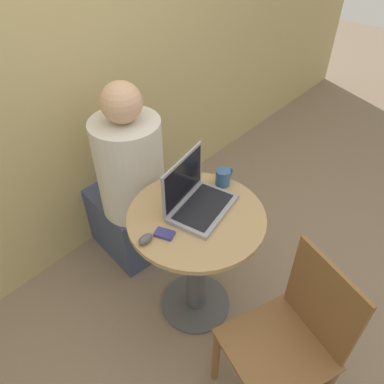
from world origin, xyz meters
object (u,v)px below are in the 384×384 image
(chair_empty, at_px, (289,340))
(laptop, at_px, (196,198))
(person_seated, at_px, (128,191))
(cell_phone, at_px, (164,234))

(chair_empty, bearing_deg, laptop, 78.42)
(laptop, relative_size, person_seated, 0.30)
(laptop, xyz_separation_m, cell_phone, (-0.23, -0.02, -0.05))
(cell_phone, bearing_deg, laptop, 4.78)
(person_seated, bearing_deg, chair_empty, -97.29)
(person_seated, bearing_deg, laptop, -92.18)
(chair_empty, height_order, person_seated, person_seated)
(chair_empty, bearing_deg, cell_phone, 98.90)
(cell_phone, bearing_deg, chair_empty, -81.10)
(laptop, distance_m, chair_empty, 0.75)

